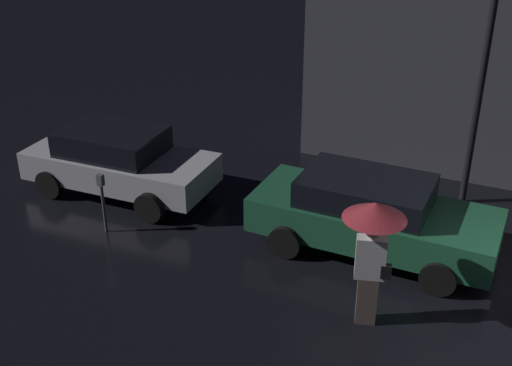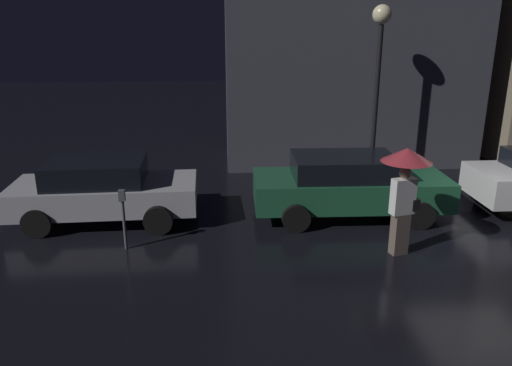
% 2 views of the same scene
% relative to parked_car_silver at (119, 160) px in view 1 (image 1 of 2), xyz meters
% --- Properties ---
extents(parked_car_silver, '(4.10, 1.91, 1.42)m').
position_rel_parked_car_silver_xyz_m(parked_car_silver, '(0.00, 0.00, 0.00)').
color(parked_car_silver, '#B7B7BF').
rests_on(parked_car_silver, ground).
extents(parked_car_green, '(4.44, 1.93, 1.44)m').
position_rel_parked_car_silver_xyz_m(parked_car_green, '(5.55, -0.05, 0.01)').
color(parked_car_green, '#1E5638').
rests_on(parked_car_green, ground).
extents(pedestrian_with_umbrella, '(0.95, 0.95, 2.12)m').
position_rel_parked_car_silver_xyz_m(pedestrian_with_umbrella, '(6.08, -2.11, 0.85)').
color(pedestrian_with_umbrella, '#66564C').
rests_on(pedestrian_with_umbrella, ground).
extents(parking_meter, '(0.12, 0.10, 1.24)m').
position_rel_parked_car_silver_xyz_m(parking_meter, '(0.74, -1.55, 0.03)').
color(parking_meter, '#4C5154').
rests_on(parking_meter, ground).
extents(street_lamp_near, '(0.50, 0.50, 4.75)m').
position_rel_parked_car_silver_xyz_m(street_lamp_near, '(6.86, 2.58, 2.82)').
color(street_lamp_near, black).
rests_on(street_lamp_near, ground).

